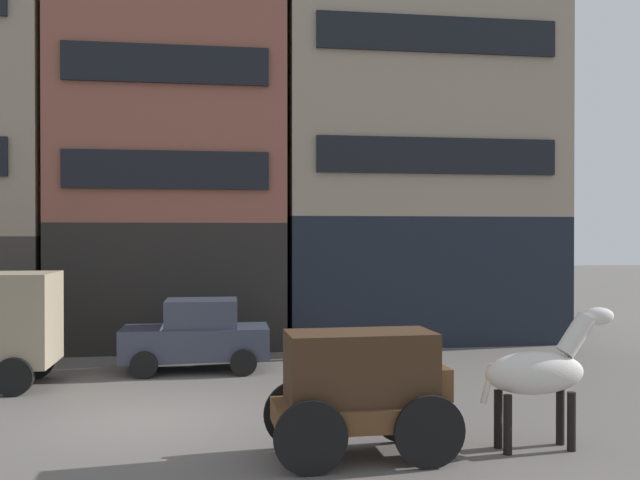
% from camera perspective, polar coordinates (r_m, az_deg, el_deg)
% --- Properties ---
extents(ground_plane, '(120.00, 120.00, 0.00)m').
position_cam_1_polar(ground_plane, '(14.40, -13.65, -13.63)').
color(ground_plane, '#605B56').
extents(building_center_left, '(7.48, 6.61, 16.52)m').
position_cam_1_polar(building_center_left, '(24.74, -11.61, 11.66)').
color(building_center_left, black).
rests_on(building_center_left, ground_plane).
extents(building_center_right, '(9.44, 6.61, 15.63)m').
position_cam_1_polar(building_center_right, '(25.57, 7.17, 10.28)').
color(building_center_right, black).
rests_on(building_center_right, ground_plane).
extents(cargo_wagon, '(2.94, 1.57, 1.98)m').
position_cam_1_polar(cargo_wagon, '(11.52, 3.45, -11.36)').
color(cargo_wagon, brown).
rests_on(cargo_wagon, ground_plane).
extents(draft_horse, '(2.35, 0.64, 2.30)m').
position_cam_1_polar(draft_horse, '(12.44, 17.06, -9.91)').
color(draft_horse, beige).
rests_on(draft_horse, ground_plane).
extents(sedan_dark, '(3.73, 1.92, 1.83)m').
position_cam_1_polar(sedan_dark, '(18.82, -9.72, -7.44)').
color(sedan_dark, '#333847').
rests_on(sedan_dark, ground_plane).
extents(fire_hydrant_curbside, '(0.24, 0.24, 0.83)m').
position_cam_1_polar(fire_hydrant_curbside, '(20.23, -1.84, -8.27)').
color(fire_hydrant_curbside, maroon).
rests_on(fire_hydrant_curbside, ground_plane).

